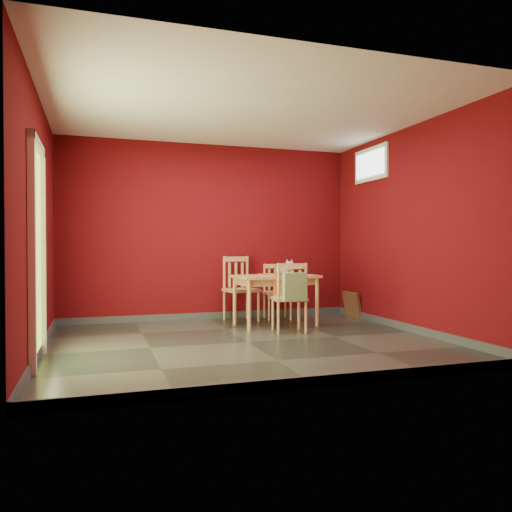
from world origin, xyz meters
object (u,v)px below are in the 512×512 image
object	(u,v)px
cat	(284,267)
picture_frame	(352,305)
chair_far_left	(240,288)
chair_far_right	(277,291)
dining_table	(276,281)
tote_bag	(295,287)
chair_near	(290,297)

from	to	relation	value
cat	picture_frame	distance (m)	1.56
chair_far_left	chair_far_right	size ratio (longest dim) A/B	1.14
chair_far_left	cat	xyz separation A→B (m)	(0.46, -0.68, 0.34)
dining_table	picture_frame	size ratio (longest dim) A/B	2.92
chair_far_left	tote_bag	world-z (taller)	chair_far_left
cat	dining_table	bearing A→B (deg)	174.15
chair_far_left	chair_near	xyz separation A→B (m)	(0.34, -1.19, -0.03)
dining_table	chair_far_left	bearing A→B (deg)	118.77
chair_far_left	chair_far_right	world-z (taller)	chair_far_left
chair_far_right	chair_near	world-z (taller)	chair_near
picture_frame	dining_table	bearing A→B (deg)	-163.66
chair_far_right	chair_near	bearing A→B (deg)	-102.45
tote_bag	dining_table	bearing A→B (deg)	87.94
picture_frame	chair_far_right	bearing A→B (deg)	169.34
dining_table	tote_bag	distance (m)	0.78
picture_frame	chair_near	bearing A→B (deg)	-145.93
dining_table	tote_bag	xyz separation A→B (m)	(-0.03, -0.78, -0.01)
tote_bag	chair_near	bearing A→B (deg)	84.42
chair_near	picture_frame	xyz separation A→B (m)	(1.46, 0.99, -0.26)
chair_far_right	picture_frame	world-z (taller)	chair_far_right
chair_far_right	cat	xyz separation A→B (m)	(-0.15, -0.70, 0.40)
chair_far_left	chair_near	bearing A→B (deg)	-74.12
dining_table	cat	distance (m)	0.24
chair_far_right	chair_near	xyz separation A→B (m)	(-0.27, -1.21, 0.03)
chair_far_left	cat	distance (m)	0.89
picture_frame	cat	bearing A→B (deg)	-160.34
dining_table	picture_frame	xyz separation A→B (m)	(1.45, 0.43, -0.43)
dining_table	cat	xyz separation A→B (m)	(0.11, -0.05, 0.21)
tote_bag	chair_far_left	bearing A→B (deg)	102.71
cat	chair_far_left	bearing A→B (deg)	143.63
dining_table	tote_bag	size ratio (longest dim) A/B	2.83
chair_near	chair_far_left	bearing A→B (deg)	105.88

